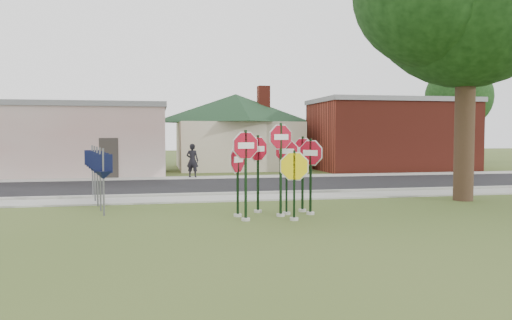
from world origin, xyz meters
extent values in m
plane|color=#3D511E|center=(0.00, 0.00, 0.00)|extent=(120.00, 120.00, 0.00)
cube|color=#999A91|center=(0.00, 5.50, 0.03)|extent=(60.00, 1.60, 0.06)
cube|color=black|center=(0.00, 10.00, 0.02)|extent=(60.00, 7.00, 0.04)
cube|color=#999A91|center=(0.00, 14.30, 0.03)|extent=(60.00, 1.60, 0.06)
cube|color=#999A91|center=(0.00, 6.50, 0.07)|extent=(60.00, 0.20, 0.14)
cylinder|color=#A7A49B|center=(0.11, 1.37, 0.04)|extent=(0.24, 0.24, 0.08)
cube|color=black|center=(0.11, 1.37, 1.37)|extent=(0.07, 0.06, 2.75)
cylinder|color=white|center=(0.11, 1.37, 2.34)|extent=(0.99, 0.29, 1.02)
cylinder|color=maroon|center=(0.11, 1.37, 2.34)|extent=(0.92, 0.28, 0.95)
cube|color=white|center=(0.11, 1.37, 2.34)|extent=(0.46, 0.14, 0.16)
cylinder|color=#A7A49B|center=(0.32, 0.65, 0.04)|extent=(0.24, 0.24, 0.08)
cube|color=black|center=(0.32, 0.65, 0.99)|extent=(0.07, 0.07, 1.97)
cylinder|color=white|center=(0.32, 0.65, 1.52)|extent=(1.07, 0.36, 1.12)
cylinder|color=yellow|center=(0.32, 0.65, 1.52)|extent=(1.00, 0.34, 1.04)
cylinder|color=#A7A49B|center=(-1.02, 0.85, 0.04)|extent=(0.24, 0.24, 0.08)
cube|color=black|center=(-1.02, 0.85, 1.27)|extent=(0.07, 0.06, 2.53)
cylinder|color=white|center=(-1.02, 0.85, 2.10)|extent=(1.03, 0.32, 1.07)
cylinder|color=maroon|center=(-1.02, 0.85, 2.10)|extent=(0.96, 0.30, 0.99)
cube|color=white|center=(-1.02, 0.85, 2.10)|extent=(0.48, 0.15, 0.17)
cylinder|color=#A7A49B|center=(1.08, 1.53, 0.04)|extent=(0.24, 0.24, 0.08)
cube|color=black|center=(1.08, 1.53, 1.14)|extent=(0.08, 0.08, 2.29)
cylinder|color=white|center=(1.08, 1.53, 1.86)|extent=(0.75, 0.78, 1.07)
cylinder|color=maroon|center=(1.08, 1.53, 1.86)|extent=(0.70, 0.73, 0.99)
cube|color=white|center=(1.08, 1.53, 1.86)|extent=(0.35, 0.36, 0.17)
cylinder|color=#A7A49B|center=(0.37, 1.66, 0.04)|extent=(0.24, 0.24, 0.08)
cube|color=black|center=(0.37, 1.66, 1.15)|extent=(0.07, 0.06, 2.30)
cylinder|color=white|center=(0.37, 1.66, 1.91)|extent=(0.94, 0.24, 0.97)
cylinder|color=maroon|center=(0.37, 1.66, 1.91)|extent=(0.88, 0.23, 0.90)
cube|color=white|center=(0.37, 1.66, 1.91)|extent=(0.44, 0.11, 0.15)
cylinder|color=#A7A49B|center=(-0.40, 2.22, 0.04)|extent=(0.24, 0.24, 0.08)
cube|color=black|center=(-0.40, 2.22, 1.19)|extent=(0.08, 0.07, 2.39)
cylinder|color=white|center=(-0.40, 2.22, 1.97)|extent=(0.91, 0.55, 1.05)
cylinder|color=maroon|center=(-0.40, 2.22, 1.97)|extent=(0.84, 0.51, 0.97)
cube|color=white|center=(-0.40, 2.22, 1.97)|extent=(0.42, 0.25, 0.17)
cylinder|color=#A7A49B|center=(1.00, 2.10, 0.04)|extent=(0.24, 0.24, 0.08)
cube|color=black|center=(1.00, 2.10, 1.17)|extent=(0.08, 0.08, 2.35)
cylinder|color=white|center=(1.00, 2.10, 1.93)|extent=(0.63, 0.84, 1.03)
cylinder|color=maroon|center=(1.00, 2.10, 1.93)|extent=(0.59, 0.78, 0.96)
cube|color=white|center=(1.00, 2.10, 1.93)|extent=(0.29, 0.39, 0.16)
cylinder|color=#A7A49B|center=(-1.13, 1.58, 0.04)|extent=(0.24, 0.24, 0.08)
cube|color=black|center=(-1.13, 1.58, 1.07)|extent=(0.08, 0.08, 2.13)
cylinder|color=white|center=(-1.13, 1.58, 1.68)|extent=(0.71, 0.89, 1.12)
cylinder|color=maroon|center=(-1.13, 1.58, 1.68)|extent=(0.66, 0.83, 1.04)
cube|color=white|center=(-1.13, 1.58, 1.68)|extent=(0.33, 0.41, 0.18)
cube|color=#59595E|center=(-5.00, 2.50, 1.00)|extent=(0.05, 0.05, 2.00)
cube|color=black|center=(-5.00, 2.50, 1.55)|extent=(0.55, 0.13, 0.55)
cone|color=black|center=(-5.00, 2.50, 1.20)|extent=(0.65, 0.65, 0.25)
cube|color=#59595E|center=(-5.20, 3.50, 1.00)|extent=(0.05, 0.05, 2.00)
cube|color=black|center=(-5.20, 3.50, 1.55)|extent=(0.55, 0.09, 0.55)
cone|color=black|center=(-5.20, 3.50, 1.20)|extent=(0.62, 0.62, 0.25)
cube|color=#59595E|center=(-5.40, 4.50, 1.00)|extent=(0.05, 0.05, 2.00)
cube|color=black|center=(-5.40, 4.50, 1.55)|extent=(0.55, 0.05, 0.55)
cone|color=black|center=(-5.40, 4.50, 1.20)|extent=(0.58, 0.58, 0.25)
cube|color=#59595E|center=(-5.60, 5.50, 1.00)|extent=(0.05, 0.05, 2.00)
cube|color=black|center=(-5.60, 5.50, 1.55)|extent=(0.55, 0.05, 0.55)
cone|color=black|center=(-5.60, 5.50, 1.20)|extent=(0.58, 0.58, 0.25)
cube|color=#59595E|center=(-5.80, 6.50, 1.00)|extent=(0.05, 0.05, 2.00)
cube|color=black|center=(-5.80, 6.50, 1.55)|extent=(0.55, 0.09, 0.55)
cone|color=black|center=(-5.80, 6.50, 1.20)|extent=(0.62, 0.62, 0.25)
cube|color=beige|center=(-9.00, 18.00, 2.00)|extent=(12.00, 6.00, 4.00)
cube|color=gray|center=(-9.00, 18.00, 4.05)|extent=(12.20, 6.20, 0.30)
cube|color=#332D28|center=(-6.00, 15.02, 1.10)|extent=(1.00, 0.10, 2.20)
cube|color=#BDB196|center=(2.00, 22.00, 1.60)|extent=(8.00, 8.00, 3.20)
pyramid|color=black|center=(2.00, 22.00, 5.20)|extent=(11.60, 11.60, 2.00)
cube|color=maroon|center=(4.00, 22.00, 5.00)|extent=(0.80, 0.80, 1.60)
cube|color=maroon|center=(12.00, 18.50, 2.25)|extent=(10.00, 6.00, 4.50)
cube|color=gray|center=(12.00, 18.50, 4.60)|extent=(10.20, 6.20, 0.30)
cube|color=white|center=(10.00, 15.55, 2.60)|extent=(2.00, 0.08, 0.90)
cylinder|color=#2F1E15|center=(7.50, 3.50, 3.01)|extent=(0.70, 0.70, 6.03)
cylinder|color=#2F1E15|center=(22.00, 26.00, 2.00)|extent=(0.50, 0.50, 4.00)
sphere|color=black|center=(22.00, 26.00, 5.60)|extent=(5.60, 5.60, 5.60)
imported|color=black|center=(-1.57, 14.40, 0.98)|extent=(0.78, 0.65, 1.83)
camera|label=1|loc=(-3.42, -12.77, 2.44)|focal=35.00mm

